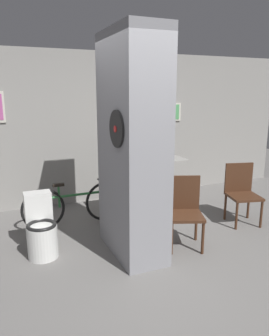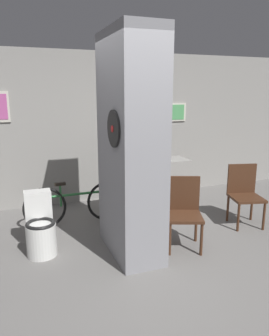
% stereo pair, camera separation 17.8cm
% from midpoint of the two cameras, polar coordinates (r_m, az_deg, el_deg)
% --- Properties ---
extents(ground_plane, '(14.00, 14.00, 0.00)m').
position_cam_midpoint_polar(ground_plane, '(3.84, 3.50, -17.07)').
color(ground_plane, slate).
extents(wall_back, '(8.00, 0.09, 2.60)m').
position_cam_midpoint_polar(wall_back, '(5.82, -8.03, 6.85)').
color(wall_back, gray).
rests_on(wall_back, ground_plane).
extents(pillar_center, '(0.54, 1.07, 2.60)m').
position_cam_midpoint_polar(pillar_center, '(3.80, -1.76, 3.59)').
color(pillar_center, gray).
rests_on(pillar_center, ground_plane).
extents(counter_shelf, '(1.22, 0.44, 0.88)m').
position_cam_midpoint_polar(counter_shelf, '(5.24, 1.51, -3.39)').
color(counter_shelf, gray).
rests_on(counter_shelf, ground_plane).
extents(toilet, '(0.36, 0.52, 0.74)m').
position_cam_midpoint_polar(toilet, '(4.16, -17.14, -10.30)').
color(toilet, silver).
rests_on(toilet, ground_plane).
extents(chair_near_pillar, '(0.56, 0.56, 0.89)m').
position_cam_midpoint_polar(chair_near_pillar, '(4.21, 7.42, -7.03)').
color(chair_near_pillar, '#422616').
rests_on(chair_near_pillar, ground_plane).
extents(chair_by_doorway, '(0.53, 0.53, 0.89)m').
position_cam_midpoint_polar(chair_by_doorway, '(5.12, 17.21, -3.82)').
color(chair_by_doorway, '#422616').
rests_on(chair_by_doorway, ground_plane).
extents(bicycle, '(1.54, 0.42, 0.66)m').
position_cam_midpoint_polar(bicycle, '(4.92, -11.26, -6.20)').
color(bicycle, black).
rests_on(bicycle, ground_plane).
extents(bottle_tall, '(0.09, 0.09, 0.31)m').
position_cam_midpoint_polar(bottle_tall, '(5.20, 4.29, 2.71)').
color(bottle_tall, silver).
rests_on(bottle_tall, counter_shelf).
extents(bottle_short, '(0.07, 0.07, 0.25)m').
position_cam_midpoint_polar(bottle_short, '(5.12, 3.25, 2.30)').
color(bottle_short, '#267233').
rests_on(bottle_short, counter_shelf).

